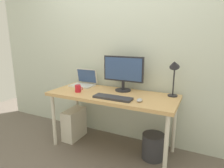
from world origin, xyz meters
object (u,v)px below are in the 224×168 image
Objects in this scene: desk at (112,99)px; wastebasket at (153,146)px; computer_tower at (74,124)px; keyboard at (113,98)px; coffee_mug at (78,89)px; mouse at (140,100)px; monitor at (123,71)px; desk_lamp at (174,70)px; laptop at (84,81)px.

wastebasket is (0.53, 0.02, -0.51)m from desk.
wastebasket is at bearing 0.62° from computer_tower.
coffee_mug is (-0.50, 0.06, 0.03)m from keyboard.
mouse is at bearing -20.24° from desk.
wastebasket is at bearing 2.02° from desk.
computer_tower is at bearing 171.27° from mouse.
desk_lamp is at bearing 0.05° from monitor.
computer_tower is at bearing 179.37° from desk.
desk_lamp is at bearing 15.62° from coffee_mug.
laptop reaches higher than keyboard.
desk_lamp reaches higher than laptop.
coffee_mug is 0.61m from computer_tower.
monitor is 1.75× the size of wastebasket.
keyboard is at bearing -174.35° from mouse.
coffee_mug is at bearing 178.19° from mouse.
wastebasket is (0.43, 0.19, -0.59)m from keyboard.
laptop reaches higher than mouse.
desk is 0.58m from laptop.
desk is 0.74m from wastebasket.
laptop is 0.76× the size of computer_tower.
monitor is 1.64× the size of laptop.
desk_lamp is at bearing 31.69° from keyboard.
coffee_mug is 1.13m from wastebasket.
monitor is (0.07, 0.18, 0.31)m from desk.
keyboard is 0.76m from wastebasket.
desk is 3.69× the size of computer_tower.
laptop is 2.99× the size of coffee_mug.
keyboard is at bearing -61.75° from desk.
laptop is at bearing 149.29° from keyboard.
laptop is at bearing 72.63° from computer_tower.
laptop is 3.56× the size of mouse.
computer_tower is at bearing -179.38° from wastebasket.
computer_tower is (-0.99, 0.15, -0.54)m from mouse.
computer_tower is (-0.69, 0.18, -0.53)m from keyboard.
mouse is at bearing -128.96° from wastebasket.
monitor reaches higher than computer_tower.
computer_tower is 1.40× the size of wastebasket.
desk is 3.52× the size of keyboard.
mouse reaches higher than computer_tower.
coffee_mug is 0.26× the size of computer_tower.
desk is at bearing -110.09° from monitor.
keyboard is (0.03, -0.36, -0.24)m from monitor.
desk_lamp is (0.61, 0.00, 0.06)m from monitor.
desk is 2.96× the size of monitor.
desk is 5.16× the size of wastebasket.
computer_tower is (-0.06, -0.19, -0.58)m from laptop.
coffee_mug is (-1.08, -0.30, -0.27)m from desk_lamp.
desk_lamp is 1.53m from computer_tower.
laptop is (-0.60, 0.02, -0.19)m from monitor.
monitor reaches higher than mouse.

